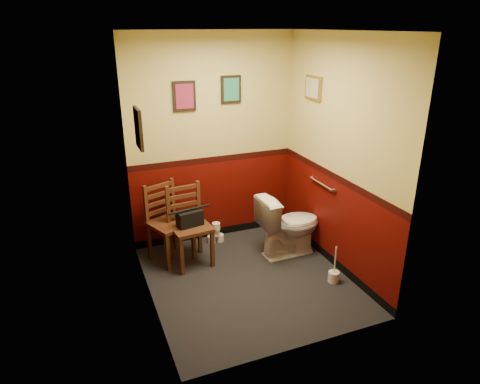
% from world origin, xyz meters
% --- Properties ---
extents(floor, '(2.20, 2.40, 0.00)m').
position_xyz_m(floor, '(0.00, 0.00, 0.00)').
color(floor, black).
rests_on(floor, ground).
extents(ceiling, '(2.20, 2.40, 0.00)m').
position_xyz_m(ceiling, '(0.00, 0.00, 2.70)').
color(ceiling, silver).
rests_on(ceiling, ground).
extents(wall_back, '(2.20, 0.00, 2.70)m').
position_xyz_m(wall_back, '(0.00, 1.20, 1.35)').
color(wall_back, '#460704').
rests_on(wall_back, ground).
extents(wall_front, '(2.20, 0.00, 2.70)m').
position_xyz_m(wall_front, '(0.00, -1.20, 1.35)').
color(wall_front, '#460704').
rests_on(wall_front, ground).
extents(wall_left, '(0.00, 2.40, 2.70)m').
position_xyz_m(wall_left, '(-1.10, 0.00, 1.35)').
color(wall_left, '#460704').
rests_on(wall_left, ground).
extents(wall_right, '(0.00, 2.40, 2.70)m').
position_xyz_m(wall_right, '(1.10, 0.00, 1.35)').
color(wall_right, '#460704').
rests_on(wall_right, ground).
extents(grab_bar, '(0.05, 0.56, 0.06)m').
position_xyz_m(grab_bar, '(1.07, 0.25, 0.95)').
color(grab_bar, silver).
rests_on(grab_bar, wall_right).
extents(framed_print_back_a, '(0.28, 0.04, 0.36)m').
position_xyz_m(framed_print_back_a, '(-0.35, 1.18, 1.95)').
color(framed_print_back_a, black).
rests_on(framed_print_back_a, wall_back).
extents(framed_print_back_b, '(0.26, 0.04, 0.34)m').
position_xyz_m(framed_print_back_b, '(0.25, 1.18, 2.00)').
color(framed_print_back_b, black).
rests_on(framed_print_back_b, wall_back).
extents(framed_print_left, '(0.04, 0.30, 0.38)m').
position_xyz_m(framed_print_left, '(-1.08, 0.10, 1.85)').
color(framed_print_left, black).
rests_on(framed_print_left, wall_left).
extents(framed_print_right, '(0.04, 0.34, 0.28)m').
position_xyz_m(framed_print_right, '(1.08, 0.60, 2.05)').
color(framed_print_right, olive).
rests_on(framed_print_right, wall_right).
extents(toilet, '(0.83, 0.48, 0.80)m').
position_xyz_m(toilet, '(0.72, 0.38, 0.40)').
color(toilet, white).
rests_on(toilet, floor).
extents(toilet_brush, '(0.13, 0.13, 0.45)m').
position_xyz_m(toilet_brush, '(0.90, -0.40, 0.07)').
color(toilet_brush, silver).
rests_on(toilet_brush, floor).
extents(chair_left, '(0.59, 0.59, 0.98)m').
position_xyz_m(chair_left, '(-0.72, 0.84, 0.49)').
color(chair_left, '#552E19').
rests_on(chair_left, floor).
extents(chair_right, '(0.50, 0.50, 0.98)m').
position_xyz_m(chair_right, '(-0.50, 0.65, 0.49)').
color(chair_right, '#552E19').
rests_on(chair_right, floor).
extents(handbag, '(0.33, 0.20, 0.22)m').
position_xyz_m(handbag, '(-0.50, 0.61, 0.61)').
color(handbag, black).
rests_on(handbag, chair_right).
extents(tp_stack, '(0.22, 0.14, 0.29)m').
position_xyz_m(tp_stack, '(-0.05, 1.01, 0.12)').
color(tp_stack, silver).
rests_on(tp_stack, floor).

